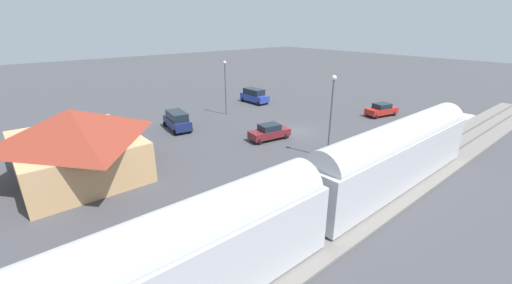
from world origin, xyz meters
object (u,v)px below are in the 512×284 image
(pedestrian_on_platform, at_px, (353,155))
(suv_blue, at_px, (254,96))
(station_building, at_px, (75,142))
(suv_navy, at_px, (177,120))
(light_pole_near_platform, at_px, (332,107))
(light_pole_lot_center, at_px, (225,81))
(sedan_maroon, at_px, (269,132))
(sedan_red, at_px, (382,110))

(pedestrian_on_platform, relative_size, suv_blue, 0.35)
(station_building, distance_m, suv_blue, 29.53)
(pedestrian_on_platform, relative_size, suv_navy, 0.33)
(pedestrian_on_platform, distance_m, light_pole_near_platform, 4.70)
(light_pole_lot_center, bearing_deg, suv_navy, 102.26)
(suv_navy, bearing_deg, station_building, 115.44)
(station_building, height_order, sedan_maroon, station_building)
(suv_blue, relative_size, light_pole_near_platform, 0.64)
(pedestrian_on_platform, bearing_deg, suv_navy, 18.13)
(sedan_red, distance_m, light_pole_near_platform, 18.13)
(suv_blue, height_order, suv_navy, same)
(station_building, bearing_deg, suv_navy, -64.56)
(suv_blue, distance_m, light_pole_near_platform, 23.45)
(station_building, height_order, sedan_red, station_building)
(sedan_maroon, xyz_separation_m, suv_navy, (9.64, 6.01, 0.27))
(sedan_maroon, xyz_separation_m, light_pole_near_platform, (-7.20, -0.92, 4.00))
(suv_blue, distance_m, suv_navy, 16.43)
(suv_navy, bearing_deg, sedan_maroon, -148.05)
(sedan_red, bearing_deg, sedan_maroon, 80.78)
(station_building, distance_m, pedestrian_on_platform, 23.27)
(light_pole_lot_center, bearing_deg, sedan_maroon, 168.30)
(suv_navy, distance_m, light_pole_near_platform, 18.59)
(pedestrian_on_platform, height_order, light_pole_lot_center, light_pole_lot_center)
(sedan_red, bearing_deg, light_pole_lot_center, 47.48)
(suv_navy, bearing_deg, light_pole_near_platform, -157.63)
(sedan_maroon, bearing_deg, pedestrian_on_platform, -177.29)
(light_pole_lot_center, bearing_deg, pedestrian_on_platform, 175.01)
(station_building, distance_m, light_pole_near_platform, 21.97)
(pedestrian_on_platform, bearing_deg, sedan_maroon, 2.71)
(suv_blue, height_order, light_pole_near_platform, light_pole_near_platform)
(pedestrian_on_platform, bearing_deg, light_pole_near_platform, -8.29)
(pedestrian_on_platform, relative_size, sedan_red, 0.36)
(suv_navy, relative_size, sedan_red, 1.07)
(light_pole_near_platform, xyz_separation_m, light_pole_lot_center, (18.67, -1.46, -0.25))
(suv_navy, bearing_deg, light_pole_lot_center, -77.74)
(suv_navy, distance_m, light_pole_lot_center, 9.26)
(sedan_maroon, bearing_deg, light_pole_near_platform, -172.73)
(light_pole_near_platform, bearing_deg, sedan_maroon, 7.27)
(pedestrian_on_platform, relative_size, light_pole_near_platform, 0.22)
(suv_navy, xyz_separation_m, sedan_red, (-12.58, -24.10, -0.27))
(pedestrian_on_platform, height_order, light_pole_near_platform, light_pole_near_platform)
(sedan_maroon, xyz_separation_m, sedan_red, (-2.94, -18.08, 0.00))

